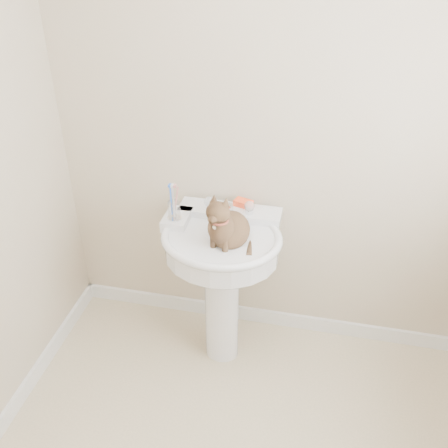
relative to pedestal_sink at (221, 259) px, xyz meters
The scene contains 7 objects.
wall_back 0.70m from the pedestal_sink, 57.15° to the left, with size 2.20×0.00×2.50m, color #C4B59B, non-canonical shape.
baseboard_back 0.69m from the pedestal_sink, 56.24° to the left, with size 2.20×0.02×0.09m, color white.
pedestal_sink is the anchor object (origin of this frame).
faucet 0.26m from the pedestal_sink, 89.03° to the left, with size 0.28×0.12×0.14m.
soap_bar 0.31m from the pedestal_sink, 75.15° to the left, with size 0.09×0.06×0.03m, color #FF4F23.
toothbrush_cup 0.33m from the pedestal_sink, behind, with size 0.07×0.07×0.19m.
cat 0.22m from the pedestal_sink, 47.77° to the right, with size 0.21×0.26×0.38m.
Camera 1 is at (0.26, -1.19, 2.18)m, focal length 42.00 mm.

